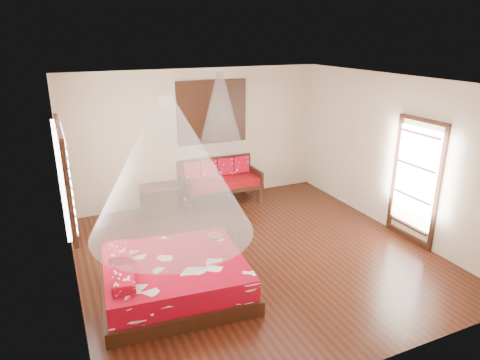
# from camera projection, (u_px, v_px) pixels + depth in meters

# --- Properties ---
(room) EXTENTS (5.54, 5.54, 2.84)m
(room) POSITION_uv_depth(u_px,v_px,m) (256.00, 174.00, 6.61)
(room) COLOR black
(room) RESTS_ON ground
(bed) EXTENTS (2.14, 1.97, 0.63)m
(bed) POSITION_uv_depth(u_px,v_px,m) (174.00, 277.00, 5.94)
(bed) COLOR black
(bed) RESTS_ON floor
(daybed) EXTENTS (1.68, 0.75, 0.94)m
(daybed) POSITION_uv_depth(u_px,v_px,m) (219.00, 180.00, 9.06)
(daybed) COLOR black
(daybed) RESTS_ON floor
(storage_chest) EXTENTS (0.85, 0.66, 0.54)m
(storage_chest) POSITION_uv_depth(u_px,v_px,m) (159.00, 198.00, 8.71)
(storage_chest) COLOR black
(storage_chest) RESTS_ON floor
(shutter_panel) EXTENTS (1.52, 0.06, 1.32)m
(shutter_panel) POSITION_uv_depth(u_px,v_px,m) (212.00, 112.00, 8.90)
(shutter_panel) COLOR black
(shutter_panel) RESTS_ON wall_back
(window_left) EXTENTS (0.10, 1.74, 1.34)m
(window_left) POSITION_uv_depth(u_px,v_px,m) (66.00, 174.00, 5.63)
(window_left) COLOR black
(window_left) RESTS_ON wall_left
(glazed_door) EXTENTS (0.08, 1.02, 2.16)m
(glazed_door) POSITION_uv_depth(u_px,v_px,m) (415.00, 182.00, 7.25)
(glazed_door) COLOR black
(glazed_door) RESTS_ON floor
(wine_tray) EXTENTS (0.24, 0.24, 0.19)m
(wine_tray) POSITION_uv_depth(u_px,v_px,m) (215.00, 234.00, 6.55)
(wine_tray) COLOR brown
(wine_tray) RESTS_ON bed
(mosquito_net_main) EXTENTS (2.16, 2.16, 1.80)m
(mosquito_net_main) POSITION_uv_depth(u_px,v_px,m) (169.00, 167.00, 5.42)
(mosquito_net_main) COLOR white
(mosquito_net_main) RESTS_ON ceiling
(mosquito_net_daybed) EXTENTS (0.90, 0.90, 1.50)m
(mosquito_net_daybed) POSITION_uv_depth(u_px,v_px,m) (220.00, 111.00, 8.47)
(mosquito_net_daybed) COLOR white
(mosquito_net_daybed) RESTS_ON ceiling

